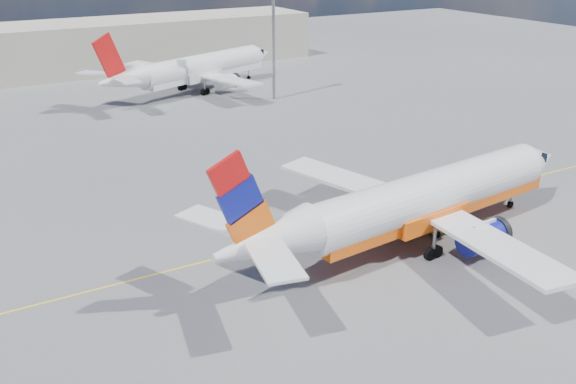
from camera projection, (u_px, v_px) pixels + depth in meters
ground at (333, 250)px, 46.58m from camera, size 240.00×240.00×0.00m
taxi_line at (311, 234)px, 48.98m from camera, size 70.00×0.15×0.01m
terminal_main at (109, 45)px, 107.59m from camera, size 70.00×14.00×8.00m
main_jet at (420, 200)px, 46.42m from camera, size 33.81×26.63×10.26m
second_jet at (197, 68)px, 92.24m from camera, size 32.83×24.83×10.03m
gse_tug at (444, 219)px, 49.09m from camera, size 3.24×2.35×2.12m
floodlight_mast at (273, 14)px, 84.92m from camera, size 1.40×1.40×19.18m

